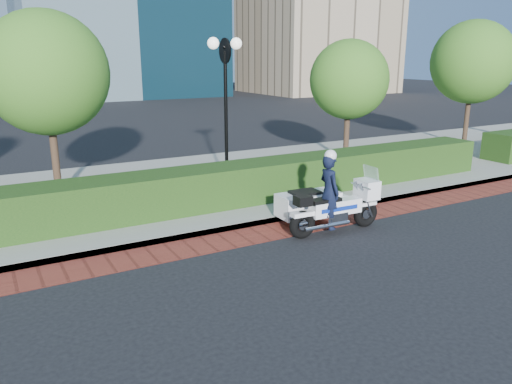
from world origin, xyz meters
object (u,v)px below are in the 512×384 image
lamppost (226,89)px  tree_b (46,73)px  tree_d (473,62)px  tree_c (349,80)px  police_motorcycle (323,201)px

lamppost → tree_b: size_ratio=0.86×
tree_d → lamppost: bearing=-173.8°
lamppost → tree_c: tree_c is taller
lamppost → tree_d: bearing=6.2°
police_motorcycle → tree_c: bearing=49.2°
lamppost → tree_c: size_ratio=0.98×
tree_b → tree_d: 16.50m
lamppost → tree_c: bearing=13.3°
police_motorcycle → tree_d: bearing=27.3°
tree_c → tree_d: (6.50, 0.00, 0.56)m
tree_b → tree_d: (16.50, 0.00, 0.18)m
tree_b → tree_d: bearing=0.0°
tree_d → tree_c: bearing=-180.0°
tree_c → police_motorcycle: tree_c is taller
tree_b → tree_c: size_ratio=1.14×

